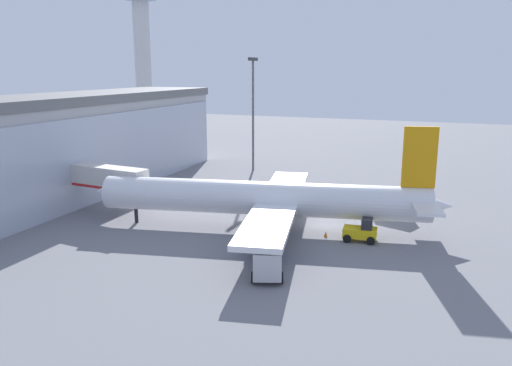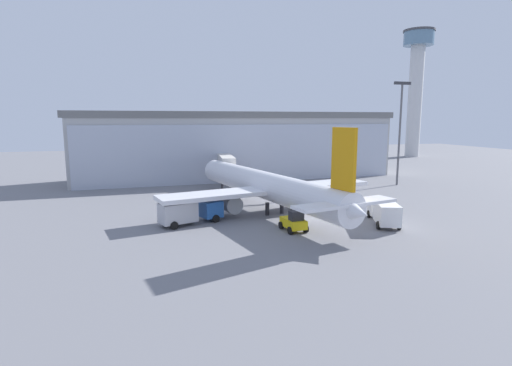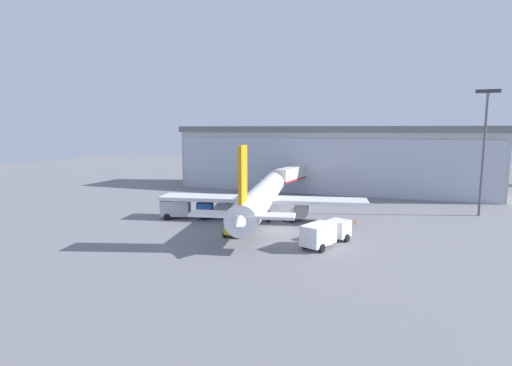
{
  "view_description": "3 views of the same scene",
  "coord_description": "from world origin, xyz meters",
  "px_view_note": "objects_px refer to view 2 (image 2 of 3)",
  "views": [
    {
      "loc": [
        -50.04,
        -12.35,
        16.31
      ],
      "look_at": [
        -1.59,
        7.23,
        4.45
      ],
      "focal_mm": 35.0,
      "sensor_mm": 36.0,
      "label": 1
    },
    {
      "loc": [
        -18.28,
        -43.2,
        11.85
      ],
      "look_at": [
        -4.35,
        6.61,
        3.52
      ],
      "focal_mm": 28.0,
      "sensor_mm": 36.0,
      "label": 2
    },
    {
      "loc": [
        16.2,
        -46.94,
        12.8
      ],
      "look_at": [
        -4.49,
        5.48,
        5.05
      ],
      "focal_mm": 28.0,
      "sensor_mm": 36.0,
      "label": 3
    }
  ],
  "objects_px": {
    "jet_bridge": "(225,163)",
    "pushback_tug": "(294,222)",
    "safety_cone_nose": "(282,221)",
    "safety_cone_wingtip": "(346,200)",
    "fuel_truck": "(384,211)",
    "baggage_cart": "(296,205)",
    "airplane": "(267,186)",
    "catering_truck": "(189,212)",
    "control_tower": "(416,78)",
    "apron_light_mast": "(400,124)"
  },
  "relations": [
    {
      "from": "jet_bridge",
      "to": "pushback_tug",
      "type": "relative_size",
      "value": 3.69
    },
    {
      "from": "safety_cone_nose",
      "to": "jet_bridge",
      "type": "bearing_deg",
      "value": 92.98
    },
    {
      "from": "baggage_cart",
      "to": "safety_cone_nose",
      "type": "height_order",
      "value": "baggage_cart"
    },
    {
      "from": "safety_cone_nose",
      "to": "safety_cone_wingtip",
      "type": "bearing_deg",
      "value": 33.81
    },
    {
      "from": "jet_bridge",
      "to": "apron_light_mast",
      "type": "xyz_separation_m",
      "value": [
        30.33,
        -6.52,
        6.65
      ]
    },
    {
      "from": "catering_truck",
      "to": "baggage_cart",
      "type": "height_order",
      "value": "catering_truck"
    },
    {
      "from": "apron_light_mast",
      "to": "safety_cone_wingtip",
      "type": "distance_m",
      "value": 22.44
    },
    {
      "from": "baggage_cart",
      "to": "safety_cone_wingtip",
      "type": "height_order",
      "value": "baggage_cart"
    },
    {
      "from": "catering_truck",
      "to": "fuel_truck",
      "type": "relative_size",
      "value": 1.0
    },
    {
      "from": "airplane",
      "to": "catering_truck",
      "type": "xyz_separation_m",
      "value": [
        -10.4,
        -3.82,
        -1.83
      ]
    },
    {
      "from": "pushback_tug",
      "to": "safety_cone_nose",
      "type": "relative_size",
      "value": 6.11
    },
    {
      "from": "jet_bridge",
      "to": "apron_light_mast",
      "type": "relative_size",
      "value": 0.68
    },
    {
      "from": "airplane",
      "to": "fuel_truck",
      "type": "bearing_deg",
      "value": -143.92
    },
    {
      "from": "apron_light_mast",
      "to": "catering_truck",
      "type": "distance_m",
      "value": 44.06
    },
    {
      "from": "fuel_truck",
      "to": "airplane",
      "type": "bearing_deg",
      "value": 68.74
    },
    {
      "from": "apron_light_mast",
      "to": "baggage_cart",
      "type": "xyz_separation_m",
      "value": [
        -24.76,
        -13.22,
        -10.37
      ]
    },
    {
      "from": "jet_bridge",
      "to": "safety_cone_wingtip",
      "type": "bearing_deg",
      "value": -136.12
    },
    {
      "from": "safety_cone_wingtip",
      "to": "control_tower",
      "type": "bearing_deg",
      "value": 46.94
    },
    {
      "from": "control_tower",
      "to": "baggage_cart",
      "type": "distance_m",
      "value": 90.18
    },
    {
      "from": "catering_truck",
      "to": "safety_cone_nose",
      "type": "height_order",
      "value": "catering_truck"
    },
    {
      "from": "airplane",
      "to": "safety_cone_nose",
      "type": "height_order",
      "value": "airplane"
    },
    {
      "from": "fuel_truck",
      "to": "control_tower",
      "type": "bearing_deg",
      "value": -18.37
    },
    {
      "from": "apron_light_mast",
      "to": "airplane",
      "type": "xyz_separation_m",
      "value": [
        -28.95,
        -13.62,
        -7.57
      ]
    },
    {
      "from": "catering_truck",
      "to": "fuel_truck",
      "type": "distance_m",
      "value": 22.16
    },
    {
      "from": "control_tower",
      "to": "safety_cone_nose",
      "type": "height_order",
      "value": "control_tower"
    },
    {
      "from": "airplane",
      "to": "pushback_tug",
      "type": "relative_size",
      "value": 11.06
    },
    {
      "from": "catering_truck",
      "to": "pushback_tug",
      "type": "height_order",
      "value": "catering_truck"
    },
    {
      "from": "airplane",
      "to": "baggage_cart",
      "type": "relative_size",
      "value": 11.92
    },
    {
      "from": "jet_bridge",
      "to": "airplane",
      "type": "distance_m",
      "value": 20.21
    },
    {
      "from": "baggage_cart",
      "to": "safety_cone_wingtip",
      "type": "distance_m",
      "value": 8.72
    },
    {
      "from": "baggage_cart",
      "to": "safety_cone_nose",
      "type": "relative_size",
      "value": 5.66
    },
    {
      "from": "catering_truck",
      "to": "safety_cone_wingtip",
      "type": "relative_size",
      "value": 13.83
    },
    {
      "from": "jet_bridge",
      "to": "fuel_truck",
      "type": "relative_size",
      "value": 1.63
    },
    {
      "from": "jet_bridge",
      "to": "airplane",
      "type": "relative_size",
      "value": 0.33
    },
    {
      "from": "airplane",
      "to": "safety_cone_nose",
      "type": "xyz_separation_m",
      "value": [
        -0.01,
        -6.14,
        -3.02
      ]
    },
    {
      "from": "jet_bridge",
      "to": "safety_cone_nose",
      "type": "height_order",
      "value": "jet_bridge"
    },
    {
      "from": "baggage_cart",
      "to": "pushback_tug",
      "type": "xyz_separation_m",
      "value": [
        -4.14,
        -10.04,
        0.47
      ]
    },
    {
      "from": "fuel_truck",
      "to": "safety_cone_wingtip",
      "type": "relative_size",
      "value": 13.84
    },
    {
      "from": "apron_light_mast",
      "to": "fuel_truck",
      "type": "distance_m",
      "value": 30.92
    },
    {
      "from": "airplane",
      "to": "safety_cone_wingtip",
      "type": "bearing_deg",
      "value": -91.87
    },
    {
      "from": "apron_light_mast",
      "to": "safety_cone_nose",
      "type": "relative_size",
      "value": 33.21
    },
    {
      "from": "catering_truck",
      "to": "safety_cone_wingtip",
      "type": "distance_m",
      "value": 23.93
    },
    {
      "from": "apron_light_mast",
      "to": "jet_bridge",
      "type": "bearing_deg",
      "value": 167.87
    },
    {
      "from": "control_tower",
      "to": "baggage_cart",
      "type": "xyz_separation_m",
      "value": [
        -62.86,
        -60.15,
        -23.74
      ]
    },
    {
      "from": "airplane",
      "to": "safety_cone_wingtip",
      "type": "relative_size",
      "value": 67.52
    },
    {
      "from": "control_tower",
      "to": "baggage_cart",
      "type": "relative_size",
      "value": 12.38
    },
    {
      "from": "catering_truck",
      "to": "safety_cone_wingtip",
      "type": "xyz_separation_m",
      "value": [
        23.09,
        6.18,
        -1.19
      ]
    },
    {
      "from": "baggage_cart",
      "to": "jet_bridge",
      "type": "bearing_deg",
      "value": 30.53
    },
    {
      "from": "control_tower",
      "to": "fuel_truck",
      "type": "bearing_deg",
      "value": -128.61
    },
    {
      "from": "fuel_truck",
      "to": "safety_cone_nose",
      "type": "bearing_deg",
      "value": 92.27
    }
  ]
}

